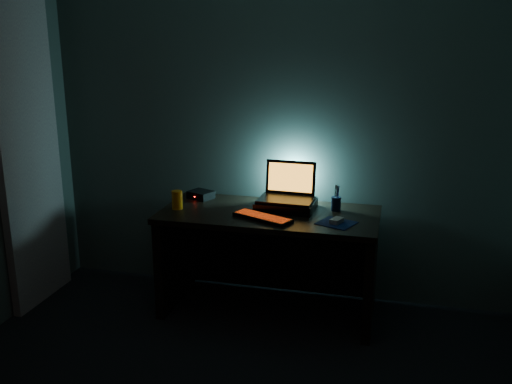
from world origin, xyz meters
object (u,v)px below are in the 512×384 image
at_px(laptop, 288,191).
at_px(pen_cup, 336,204).
at_px(keyboard, 263,217).
at_px(mouse, 337,221).
at_px(juice_glass, 177,200).
at_px(router, 201,195).

distance_m(laptop, pen_cup, 0.35).
bearing_deg(pen_cup, keyboard, -145.14).
distance_m(mouse, pen_cup, 0.28).
bearing_deg(mouse, juice_glass, -160.63).
bearing_deg(router, laptop, 18.24).
bearing_deg(keyboard, mouse, 28.20).
relative_size(juice_glass, router, 0.62).
bearing_deg(keyboard, router, 170.86).
xyz_separation_m(laptop, mouse, (0.38, -0.28, -0.10)).
height_order(laptop, juice_glass, laptop).
distance_m(keyboard, mouse, 0.49).
xyz_separation_m(mouse, pen_cup, (-0.04, 0.28, 0.03)).
relative_size(laptop, juice_glass, 3.01).
height_order(pen_cup, router, pen_cup).
bearing_deg(keyboard, juice_glass, -163.21).
relative_size(mouse, pen_cup, 1.01).
relative_size(pen_cup, juice_glass, 0.74).
height_order(laptop, pen_cup, laptop).
bearing_deg(mouse, pen_cup, 119.25).
bearing_deg(laptop, juice_glass, -160.28).
bearing_deg(router, mouse, 5.16).
distance_m(keyboard, pen_cup, 0.55).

